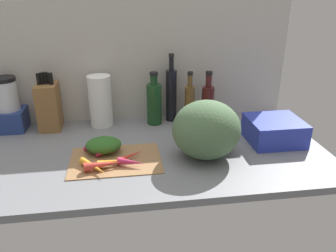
{
  "coord_description": "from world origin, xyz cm",
  "views": [
    {
      "loc": [
        -1.89,
        -131.14,
        67.27
      ],
      "look_at": [
        15.76,
        -8.17,
        13.67
      ],
      "focal_mm": 35.74,
      "sensor_mm": 36.0,
      "label": 1
    }
  ],
  "objects_px": {
    "cutting_board": "(116,160)",
    "carrot_8": "(108,149)",
    "dish_rack": "(274,130)",
    "bottle_3": "(208,102)",
    "carrot_1": "(102,150)",
    "carrot_5": "(132,162)",
    "bottle_1": "(171,94)",
    "carrot_0": "(114,162)",
    "bottle_0": "(154,103)",
    "carrot_2": "(101,150)",
    "carrot_7": "(104,164)",
    "blender_appliance": "(8,108)",
    "paper_towel_roll": "(100,101)",
    "carrot_6": "(94,167)",
    "winter_squash": "(206,130)",
    "carrot_3": "(109,151)",
    "knife_block": "(49,106)",
    "carrot_4": "(131,156)",
    "bottle_2": "(190,102)"
  },
  "relations": [
    {
      "from": "cutting_board",
      "to": "carrot_8",
      "type": "xyz_separation_m",
      "value": [
        -0.03,
        0.06,
        0.02
      ]
    },
    {
      "from": "dish_rack",
      "to": "bottle_3",
      "type": "bearing_deg",
      "value": 130.62
    },
    {
      "from": "cutting_board",
      "to": "carrot_1",
      "type": "relative_size",
      "value": 3.04
    },
    {
      "from": "carrot_5",
      "to": "dish_rack",
      "type": "xyz_separation_m",
      "value": [
        0.65,
        0.15,
        0.03
      ]
    },
    {
      "from": "bottle_1",
      "to": "carrot_0",
      "type": "bearing_deg",
      "value": -123.43
    },
    {
      "from": "carrot_8",
      "to": "bottle_0",
      "type": "height_order",
      "value": "bottle_0"
    },
    {
      "from": "carrot_2",
      "to": "carrot_8",
      "type": "xyz_separation_m",
      "value": [
        0.03,
        -0.01,
        0.0
      ]
    },
    {
      "from": "carrot_2",
      "to": "dish_rack",
      "type": "relative_size",
      "value": 0.64
    },
    {
      "from": "carrot_7",
      "to": "blender_appliance",
      "type": "relative_size",
      "value": 0.57
    },
    {
      "from": "paper_towel_roll",
      "to": "carrot_6",
      "type": "bearing_deg",
      "value": -91.82
    },
    {
      "from": "carrot_0",
      "to": "winter_squash",
      "type": "height_order",
      "value": "winter_squash"
    },
    {
      "from": "carrot_2",
      "to": "bottle_1",
      "type": "relative_size",
      "value": 0.43
    },
    {
      "from": "carrot_3",
      "to": "knife_block",
      "type": "height_order",
      "value": "knife_block"
    },
    {
      "from": "carrot_4",
      "to": "winter_squash",
      "type": "relative_size",
      "value": 0.46
    },
    {
      "from": "carrot_3",
      "to": "bottle_2",
      "type": "bearing_deg",
      "value": 37.6
    },
    {
      "from": "carrot_8",
      "to": "winter_squash",
      "type": "height_order",
      "value": "winter_squash"
    },
    {
      "from": "bottle_3",
      "to": "carrot_8",
      "type": "bearing_deg",
      "value": -149.44
    },
    {
      "from": "winter_squash",
      "to": "dish_rack",
      "type": "xyz_separation_m",
      "value": [
        0.34,
        0.1,
        -0.07
      ]
    },
    {
      "from": "bottle_0",
      "to": "carrot_3",
      "type": "bearing_deg",
      "value": -125.3
    },
    {
      "from": "carrot_5",
      "to": "bottle_0",
      "type": "distance_m",
      "value": 0.46
    },
    {
      "from": "paper_towel_roll",
      "to": "carrot_2",
      "type": "bearing_deg",
      "value": -88.54
    },
    {
      "from": "carrot_7",
      "to": "bottle_0",
      "type": "relative_size",
      "value": 0.56
    },
    {
      "from": "carrot_8",
      "to": "carrot_0",
      "type": "bearing_deg",
      "value": -77.03
    },
    {
      "from": "paper_towel_roll",
      "to": "dish_rack",
      "type": "xyz_separation_m",
      "value": [
        0.78,
        -0.3,
        -0.08
      ]
    },
    {
      "from": "carrot_3",
      "to": "paper_towel_roll",
      "type": "bearing_deg",
      "value": 96.73
    },
    {
      "from": "cutting_board",
      "to": "carrot_3",
      "type": "bearing_deg",
      "value": 119.39
    },
    {
      "from": "carrot_3",
      "to": "dish_rack",
      "type": "distance_m",
      "value": 0.75
    },
    {
      "from": "carrot_3",
      "to": "bottle_1",
      "type": "height_order",
      "value": "bottle_1"
    },
    {
      "from": "carrot_7",
      "to": "dish_rack",
      "type": "bearing_deg",
      "value": 11.47
    },
    {
      "from": "carrot_8",
      "to": "winter_squash",
      "type": "bearing_deg",
      "value": -10.94
    },
    {
      "from": "carrot_0",
      "to": "knife_block",
      "type": "bearing_deg",
      "value": 125.89
    },
    {
      "from": "carrot_7",
      "to": "bottle_1",
      "type": "bearing_deg",
      "value": 54.72
    },
    {
      "from": "blender_appliance",
      "to": "carrot_1",
      "type": "bearing_deg",
      "value": -36.67
    },
    {
      "from": "carrot_3",
      "to": "bottle_2",
      "type": "relative_size",
      "value": 0.41
    },
    {
      "from": "bottle_1",
      "to": "bottle_2",
      "type": "height_order",
      "value": "bottle_1"
    },
    {
      "from": "winter_squash",
      "to": "carrot_1",
      "type": "bearing_deg",
      "value": 170.6
    },
    {
      "from": "carrot_7",
      "to": "bottle_2",
      "type": "bearing_deg",
      "value": 45.7
    },
    {
      "from": "bottle_3",
      "to": "carrot_6",
      "type": "bearing_deg",
      "value": -141.68
    },
    {
      "from": "carrot_4",
      "to": "carrot_6",
      "type": "xyz_separation_m",
      "value": [
        -0.15,
        -0.07,
        0.0
      ]
    },
    {
      "from": "carrot_4",
      "to": "carrot_8",
      "type": "bearing_deg",
      "value": 145.41
    },
    {
      "from": "knife_block",
      "to": "carrot_7",
      "type": "bearing_deg",
      "value": -58.98
    },
    {
      "from": "carrot_0",
      "to": "carrot_7",
      "type": "relative_size",
      "value": 0.85
    },
    {
      "from": "carrot_2",
      "to": "carrot_4",
      "type": "xyz_separation_m",
      "value": [
        0.12,
        -0.07,
        0.0
      ]
    },
    {
      "from": "carrot_7",
      "to": "winter_squash",
      "type": "bearing_deg",
      "value": 7.8
    },
    {
      "from": "cutting_board",
      "to": "winter_squash",
      "type": "relative_size",
      "value": 1.32
    },
    {
      "from": "carrot_0",
      "to": "paper_towel_roll",
      "type": "height_order",
      "value": "paper_towel_roll"
    },
    {
      "from": "blender_appliance",
      "to": "winter_squash",
      "type": "bearing_deg",
      "value": -24.88
    },
    {
      "from": "carrot_2",
      "to": "carrot_7",
      "type": "height_order",
      "value": "carrot_7"
    },
    {
      "from": "paper_towel_roll",
      "to": "bottle_0",
      "type": "bearing_deg",
      "value": -3.38
    },
    {
      "from": "carrot_0",
      "to": "carrot_8",
      "type": "xyz_separation_m",
      "value": [
        -0.03,
        0.11,
        -0.0
      ]
    }
  ]
}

